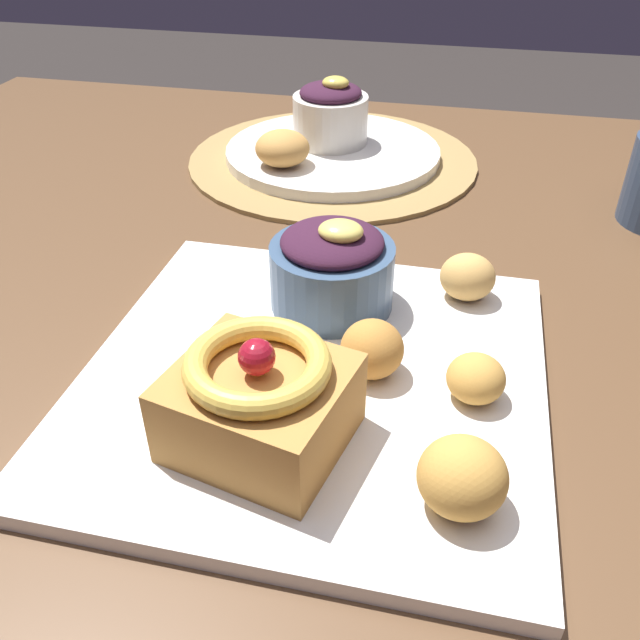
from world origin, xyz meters
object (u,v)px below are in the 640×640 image
Objects in this scene: fritter_middle at (372,349)px; fritter_back at (467,279)px; cake_slice at (260,399)px; back_ramekin at (331,113)px; back_pastry at (282,148)px; fritter_front at (476,378)px; berry_ramekin at (332,268)px; fritter_extra at (462,477)px; back_plate at (333,152)px; front_plate at (313,378)px.

fritter_middle reaches higher than fritter_back.
cake_slice is 2.68× the size of fritter_back.
back_ramekin is 1.46× the size of back_pastry.
fritter_front is 0.90× the size of fritter_middle.
berry_ramekin is at bearing 142.54° from fritter_front.
berry_ramekin reaches higher than fritter_extra.
cake_slice is 0.15m from berry_ramekin.
cake_slice is at bearing 168.61° from fritter_extra.
back_plate is 0.04m from back_ramekin.
back_ramekin is at bearing 97.06° from cake_slice.
back_ramekin is at bearing 102.14° from berry_ramekin.
fritter_extra is at bearing -58.67° from berry_ramekin.
back_ramekin reaches higher than front_plate.
fritter_middle is (-0.07, 0.01, 0.00)m from fritter_front.
back_pastry reaches higher than fritter_middle.
back_plate is (-0.07, 0.38, 0.01)m from front_plate.
front_plate is at bearing -168.56° from fritter_middle.
front_plate is 0.09m from berry_ramekin.
berry_ramekin is at bearing 85.88° from cake_slice.
fritter_extra is at bearing -57.43° from fritter_middle.
fritter_front is 0.11m from fritter_back.
back_pastry is at bearing -124.24° from back_plate.
fritter_extra is at bearing -11.39° from cake_slice.
cake_slice is 0.14m from fritter_front.
back_ramekin is at bearing 112.06° from back_plate.
berry_ramekin is (-0.00, 0.08, 0.04)m from front_plate.
fritter_front is 0.15× the size of back_plate.
fritter_extra is (0.12, -0.02, -0.01)m from cake_slice.
back_ramekin is (-0.07, 0.32, 0.01)m from berry_ramekin.
cake_slice is 0.12m from fritter_extra.
cake_slice is (-0.02, -0.07, 0.04)m from front_plate.
fritter_back is 0.17× the size of back_plate.
fritter_extra is at bearing -70.65° from back_plate.
fritter_front is 0.79× the size of fritter_extra.
front_plate is 0.15m from fritter_back.
berry_ramekin is 0.26m from back_pastry.
back_plate is at bearing 120.31° from fritter_back.
fritter_extra is at bearing -88.30° from fritter_back.
fritter_middle is 0.49× the size of back_ramekin.
berry_ramekin is at bearing -66.72° from back_pastry.
back_pastry reaches higher than front_plate.
back_plate is at bearing -67.94° from back_ramekin.
back_plate is 4.19× the size of back_pastry.
back_ramekin reaches higher than fritter_front.
fritter_back reaches higher than back_plate.
fritter_front is 0.09m from fritter_extra.
back_plate is 0.08m from back_pastry.
berry_ramekin is at bearing 119.64° from fritter_middle.
fritter_front is at bearing -1.15° from front_plate.
fritter_middle is 0.72× the size of back_pastry.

